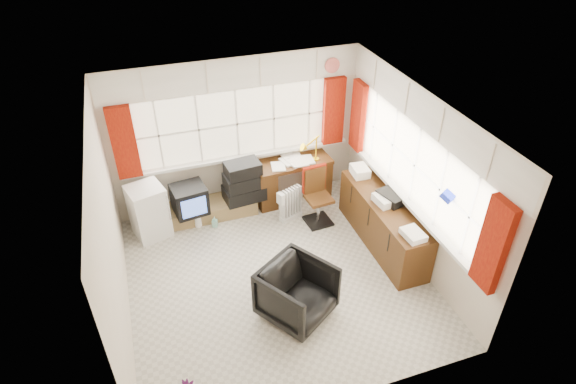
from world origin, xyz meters
name	(u,v)px	position (x,y,z in m)	size (l,w,h in m)	color
ground	(277,277)	(0.00, 0.00, 0.00)	(4.00, 4.00, 0.00)	beige
room_walls	(275,189)	(0.00, 0.00, 1.50)	(4.00, 4.00, 4.00)	beige
window_back	(239,153)	(0.00, 1.94, 0.95)	(3.70, 0.12, 3.60)	beige
window_right	(408,197)	(1.94, 0.00, 0.95)	(0.12, 3.70, 3.60)	beige
curtains	(317,146)	(0.92, 0.93, 1.46)	(3.83, 3.83, 1.15)	maroon
overhead_cabinets	(321,92)	(0.98, 0.98, 2.25)	(3.98, 3.98, 0.48)	white
desk	(291,176)	(0.84, 1.80, 0.41)	(1.32, 0.71, 0.78)	#482610
desk_lamp	(316,142)	(1.22, 1.67, 1.06)	(0.16, 0.14, 0.47)	#E4B809
task_chair	(316,193)	(1.01, 1.08, 0.51)	(0.43, 0.45, 0.95)	black
office_chair	(297,293)	(0.05, -0.71, 0.37)	(0.80, 0.82, 0.75)	black
radiator	(291,206)	(0.63, 1.22, 0.23)	(0.41, 0.28, 0.57)	white
credenza	(383,222)	(1.73, 0.20, 0.39)	(0.50, 2.00, 0.85)	#482610
file_tray	(392,197)	(1.84, 0.22, 0.82)	(0.31, 0.40, 0.13)	black
tv_bench	(213,208)	(-0.55, 1.72, 0.12)	(1.40, 0.50, 0.25)	olive
crt_tv	(190,199)	(-0.92, 1.58, 0.48)	(0.56, 0.53, 0.46)	black
hifi_stack	(244,182)	(-0.03, 1.65, 0.57)	(0.69, 0.47, 0.68)	black
mini_fridge	(149,211)	(-1.55, 1.55, 0.43)	(0.62, 0.62, 0.85)	white
spray_bottle_a	(198,219)	(-0.84, 1.48, 0.15)	(0.12, 0.12, 0.30)	white
spray_bottle_b	(215,222)	(-0.59, 1.40, 0.09)	(0.08, 0.08, 0.18)	#87C9BB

